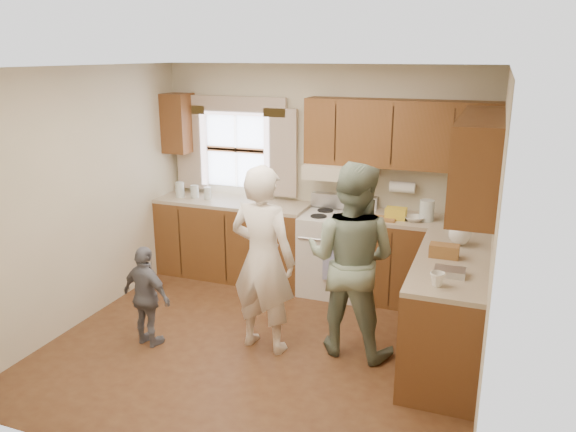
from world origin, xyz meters
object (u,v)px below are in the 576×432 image
at_px(stove, 337,252).
at_px(woman_right, 351,260).
at_px(child, 147,297).
at_px(woman_left, 263,260).

bearing_deg(stove, woman_right, -69.41).
relative_size(stove, woman_right, 0.61).
height_order(stove, child, stove).
bearing_deg(woman_left, woman_right, -155.50).
relative_size(woman_right, child, 1.82).
distance_m(woman_left, child, 1.13).
bearing_deg(stove, woman_left, -101.00).
distance_m(woman_left, woman_right, 0.78).
distance_m(stove, woman_right, 1.37).
bearing_deg(woman_right, child, 23.80).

